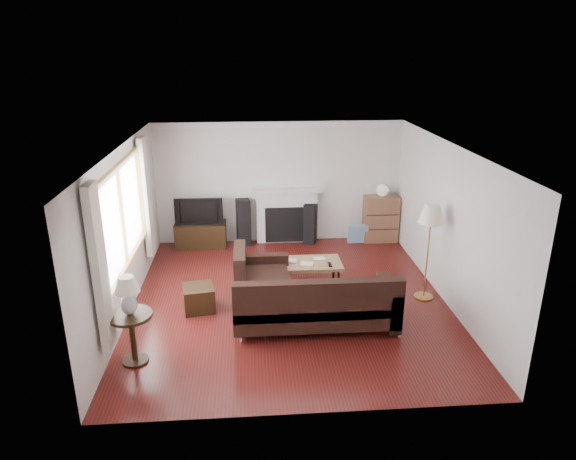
{
  "coord_description": "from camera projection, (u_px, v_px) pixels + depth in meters",
  "views": [
    {
      "loc": [
        -0.59,
        -7.44,
        3.9
      ],
      "look_at": [
        0.0,
        0.3,
        1.1
      ],
      "focal_mm": 32.0,
      "sensor_mm": 36.0,
      "label": 1
    }
  ],
  "objects": [
    {
      "name": "curtain_near",
      "position": [
        100.0,
        269.0,
        6.09
      ],
      "size": [
        0.1,
        0.35,
        2.1
      ],
      "primitive_type": "cube",
      "color": "beige",
      "rests_on": "room"
    },
    {
      "name": "curtain_far",
      "position": [
        146.0,
        198.0,
        8.94
      ],
      "size": [
        0.1,
        0.35,
        2.1
      ],
      "primitive_type": "cube",
      "color": "beige",
      "rests_on": "room"
    },
    {
      "name": "coffee_table",
      "position": [
        306.0,
        274.0,
        8.72
      ],
      "size": [
        1.19,
        0.65,
        0.46
      ],
      "primitive_type": "cube",
      "rotation": [
        0.0,
        0.0,
        0.0
      ],
      "color": "olive",
      "rests_on": "ground"
    },
    {
      "name": "table_lamp",
      "position": [
        128.0,
        296.0,
        6.4
      ],
      "size": [
        0.32,
        0.32,
        0.51
      ],
      "primitive_type": "cube",
      "color": "silver",
      "rests_on": "side_table"
    },
    {
      "name": "side_table",
      "position": [
        133.0,
        338.0,
        6.6
      ],
      "size": [
        0.56,
        0.56,
        0.7
      ],
      "primitive_type": "cube",
      "color": "black",
      "rests_on": "ground"
    },
    {
      "name": "floor_lamp",
      "position": [
        428.0,
        252.0,
        8.16
      ],
      "size": [
        0.53,
        0.53,
        1.59
      ],
      "primitive_type": "cube",
      "rotation": [
        0.0,
        0.0,
        -0.36
      ],
      "color": "#A27D38",
      "rests_on": "ground"
    },
    {
      "name": "globe_lamp",
      "position": [
        382.0,
        190.0,
        10.5
      ],
      "size": [
        0.25,
        0.25,
        0.25
      ],
      "primitive_type": "sphere",
      "color": "white",
      "rests_on": "bookshelf"
    },
    {
      "name": "speaker_right",
      "position": [
        310.0,
        223.0,
        10.64
      ],
      "size": [
        0.32,
        0.35,
        0.84
      ],
      "primitive_type": "cube",
      "rotation": [
        0.0,
        0.0,
        -0.38
      ],
      "color": "black",
      "rests_on": "ground"
    },
    {
      "name": "bookshelf",
      "position": [
        381.0,
        219.0,
        10.71
      ],
      "size": [
        0.71,
        0.34,
        0.98
      ],
      "primitive_type": "cube",
      "color": "brown",
      "rests_on": "ground"
    },
    {
      "name": "footstool",
      "position": [
        199.0,
        298.0,
        7.98
      ],
      "size": [
        0.54,
        0.54,
        0.39
      ],
      "primitive_type": "cube",
      "rotation": [
        0.0,
        0.0,
        0.18
      ],
      "color": "black",
      "rests_on": "ground"
    },
    {
      "name": "speaker_left",
      "position": [
        243.0,
        222.0,
        10.51
      ],
      "size": [
        0.31,
        0.36,
        0.96
      ],
      "primitive_type": "cube",
      "rotation": [
        0.0,
        0.0,
        0.15
      ],
      "color": "black",
      "rests_on": "ground"
    },
    {
      "name": "sectional_sofa",
      "position": [
        315.0,
        300.0,
        7.44
      ],
      "size": [
        2.56,
        1.87,
        0.83
      ],
      "primitive_type": "cube",
      "color": "black",
      "rests_on": "ground"
    },
    {
      "name": "window",
      "position": [
        123.0,
        217.0,
        7.46
      ],
      "size": [
        0.12,
        2.74,
        1.54
      ],
      "primitive_type": "cube",
      "color": "brown",
      "rests_on": "room"
    },
    {
      "name": "tv_stand",
      "position": [
        201.0,
        235.0,
        10.48
      ],
      "size": [
        1.02,
        0.46,
        0.51
      ],
      "primitive_type": "cube",
      "color": "black",
      "rests_on": "ground"
    },
    {
      "name": "television",
      "position": [
        199.0,
        210.0,
        10.3
      ],
      "size": [
        0.95,
        0.13,
        0.55
      ],
      "primitive_type": "imported",
      "color": "black",
      "rests_on": "tv_stand"
    },
    {
      "name": "fireplace",
      "position": [
        287.0,
        215.0,
        10.64
      ],
      "size": [
        1.4,
        0.26,
        1.15
      ],
      "primitive_type": "cube",
      "color": "white",
      "rests_on": "room"
    },
    {
      "name": "room",
      "position": [
        289.0,
        227.0,
        7.92
      ],
      "size": [
        5.1,
        5.6,
        2.54
      ],
      "color": "#521512",
      "rests_on": "ground"
    }
  ]
}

